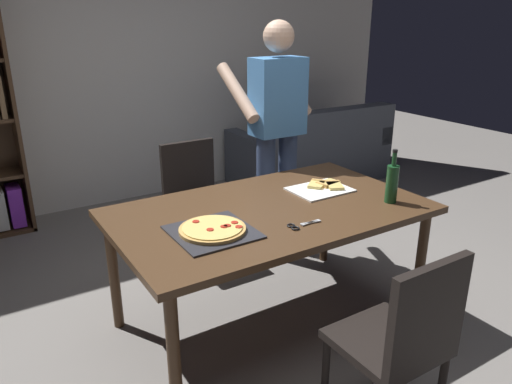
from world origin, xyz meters
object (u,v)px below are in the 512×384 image
object	(u,v)px
dining_table	(270,219)
kitchen_scissors	(300,225)
couch	(312,155)
person_serving_pizza	(276,127)
chair_near_camera	(403,337)
wine_bottle	(392,183)
pepperoni_pizza_on_tray	(213,230)
chair_far_side	(195,195)

from	to	relation	value
dining_table	kitchen_scissors	xyz separation A→B (m)	(-0.01, -0.29, 0.07)
dining_table	couch	distance (m)	2.77
dining_table	person_serving_pizza	distance (m)	1.03
dining_table	couch	bearing A→B (deg)	46.30
dining_table	chair_near_camera	bearing A→B (deg)	-90.00
person_serving_pizza	wine_bottle	size ratio (longest dim) A/B	5.54
person_serving_pizza	wine_bottle	distance (m)	1.09
couch	pepperoni_pizza_on_tray	distance (m)	3.18
dining_table	wine_bottle	distance (m)	0.73
chair_near_camera	pepperoni_pizza_on_tray	size ratio (longest dim) A/B	2.26
chair_near_camera	chair_far_side	world-z (taller)	same
pepperoni_pizza_on_tray	kitchen_scissors	size ratio (longest dim) A/B	2.05
person_serving_pizza	dining_table	bearing A→B (deg)	-126.20
kitchen_scissors	chair_near_camera	bearing A→B (deg)	-89.04
couch	kitchen_scissors	size ratio (longest dim) A/B	8.86
kitchen_scissors	dining_table	bearing A→B (deg)	87.66
chair_near_camera	couch	distance (m)	3.55
pepperoni_pizza_on_tray	dining_table	bearing A→B (deg)	16.19
wine_bottle	kitchen_scissors	distance (m)	0.67
wine_bottle	kitchen_scissors	world-z (taller)	wine_bottle
chair_far_side	pepperoni_pizza_on_tray	size ratio (longest dim) A/B	2.26
pepperoni_pizza_on_tray	wine_bottle	world-z (taller)	wine_bottle
chair_near_camera	pepperoni_pizza_on_tray	xyz separation A→B (m)	(-0.43, 0.88, 0.25)
couch	person_serving_pizza	size ratio (longest dim) A/B	0.98
wine_bottle	person_serving_pizza	bearing A→B (deg)	93.68
dining_table	pepperoni_pizza_on_tray	size ratio (longest dim) A/B	4.43
chair_far_side	kitchen_scissors	xyz separation A→B (m)	(-0.01, -1.30, 0.24)
chair_near_camera	kitchen_scissors	distance (m)	0.76
dining_table	chair_far_side	world-z (taller)	chair_far_side
dining_table	kitchen_scissors	bearing A→B (deg)	-92.34
pepperoni_pizza_on_tray	wine_bottle	xyz separation A→B (m)	(1.08, -0.17, 0.10)
pepperoni_pizza_on_tray	person_serving_pizza	bearing A→B (deg)	42.20
chair_far_side	chair_near_camera	bearing A→B (deg)	-90.00
chair_near_camera	couch	size ratio (longest dim) A/B	0.52
chair_near_camera	wine_bottle	size ratio (longest dim) A/B	2.85
person_serving_pizza	chair_near_camera	bearing A→B (deg)	-107.80
person_serving_pizza	wine_bottle	bearing A→B (deg)	-86.32
couch	chair_near_camera	bearing A→B (deg)	-122.37
dining_table	chair_far_side	bearing A→B (deg)	90.00
chair_near_camera	wine_bottle	world-z (taller)	wine_bottle
dining_table	chair_near_camera	world-z (taller)	chair_near_camera
dining_table	chair_near_camera	distance (m)	1.02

